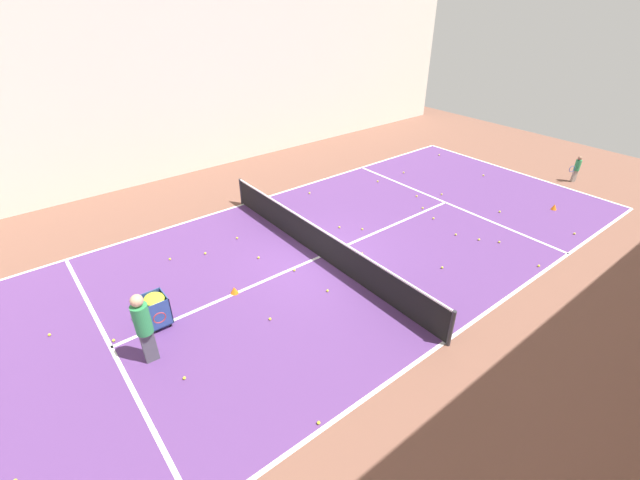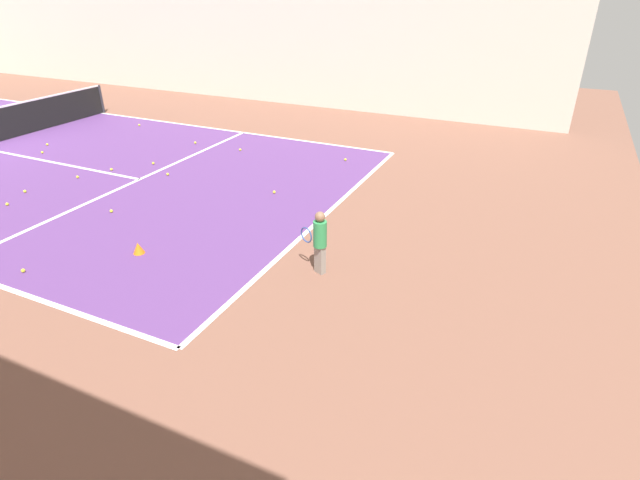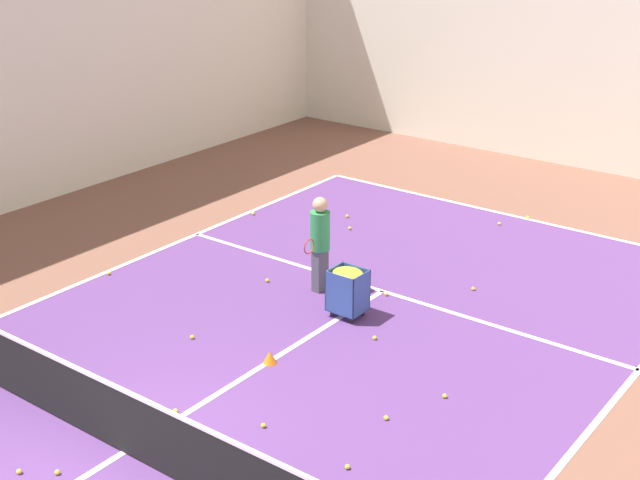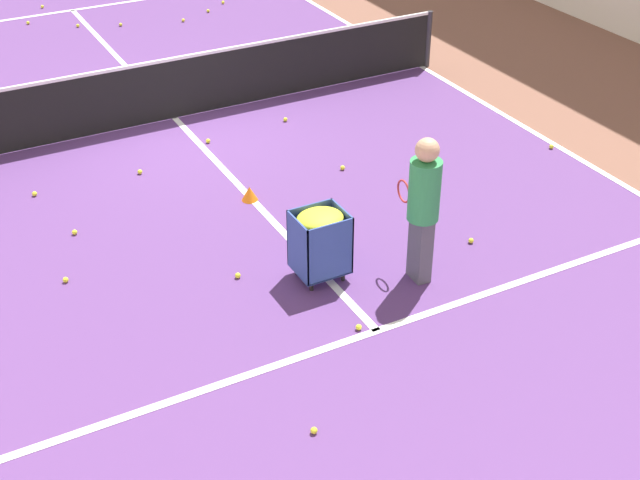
# 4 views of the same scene
# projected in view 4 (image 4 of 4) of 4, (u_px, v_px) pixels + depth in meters

# --- Properties ---
(ground_plane) EXTENTS (35.77, 35.77, 0.00)m
(ground_plane) POSITION_uv_depth(u_px,v_px,m) (175.00, 119.00, 14.42)
(ground_plane) COLOR brown
(court_playing_area) EXTENTS (9.57, 22.90, 0.00)m
(court_playing_area) POSITION_uv_depth(u_px,v_px,m) (175.00, 119.00, 14.42)
(court_playing_area) COLOR #563370
(court_playing_area) RESTS_ON ground
(line_sideline_left) EXTENTS (0.10, 22.90, 0.00)m
(line_sideline_left) POSITION_uv_depth(u_px,v_px,m) (422.00, 67.00, 16.33)
(line_sideline_left) COLOR white
(line_sideline_left) RESTS_ON ground
(line_service_near) EXTENTS (9.57, 0.10, 0.00)m
(line_service_near) POSITION_uv_depth(u_px,v_px,m) (73.00, 10.00, 19.11)
(line_service_near) COLOR white
(line_service_near) RESTS_ON ground
(line_service_far) EXTENTS (9.57, 0.10, 0.00)m
(line_service_far) POSITION_uv_depth(u_px,v_px,m) (377.00, 331.00, 9.72)
(line_service_far) COLOR white
(line_service_far) RESTS_ON ground
(line_centre_service) EXTENTS (0.10, 12.60, 0.00)m
(line_centre_service) POSITION_uv_depth(u_px,v_px,m) (175.00, 118.00, 14.42)
(line_centre_service) COLOR white
(line_centre_service) RESTS_ON ground
(tennis_net) EXTENTS (9.87, 0.10, 1.03)m
(tennis_net) POSITION_uv_depth(u_px,v_px,m) (172.00, 88.00, 14.14)
(tennis_net) COLOR #2D2D33
(tennis_net) RESTS_ON ground
(coach_at_net) EXTENTS (0.38, 0.70, 1.83)m
(coach_at_net) POSITION_uv_depth(u_px,v_px,m) (423.00, 201.00, 10.04)
(coach_at_net) COLOR #4C4C56
(coach_at_net) RESTS_ON ground
(ball_cart) EXTENTS (0.60, 0.53, 0.89)m
(ball_cart) POSITION_uv_depth(u_px,v_px,m) (320.00, 232.00, 10.27)
(ball_cart) COLOR #2D478C
(ball_cart) RESTS_ON ground
(training_cone_0) EXTENTS (0.23, 0.23, 0.20)m
(training_cone_0) POSITION_uv_depth(u_px,v_px,m) (250.00, 193.00, 12.12)
(training_cone_0) COLOR orange
(training_cone_0) RESTS_ON ground
(tennis_ball_1) EXTENTS (0.07, 0.07, 0.07)m
(tennis_ball_1) POSITION_uv_depth(u_px,v_px,m) (359.00, 327.00, 9.73)
(tennis_ball_1) COLOR yellow
(tennis_ball_1) RESTS_ON ground
(tennis_ball_3) EXTENTS (0.07, 0.07, 0.07)m
(tennis_ball_3) POSITION_uv_depth(u_px,v_px,m) (84.00, 92.00, 15.25)
(tennis_ball_3) COLOR yellow
(tennis_ball_3) RESTS_ON ground
(tennis_ball_4) EXTENTS (0.07, 0.07, 0.07)m
(tennis_ball_4) POSITION_uv_depth(u_px,v_px,m) (75.00, 232.00, 11.40)
(tennis_ball_4) COLOR yellow
(tennis_ball_4) RESTS_ON ground
(tennis_ball_5) EXTENTS (0.07, 0.07, 0.07)m
(tennis_ball_5) POSITION_uv_depth(u_px,v_px,m) (121.00, 25.00, 18.22)
(tennis_ball_5) COLOR yellow
(tennis_ball_5) RESTS_ON ground
(tennis_ball_6) EXTENTS (0.07, 0.07, 0.07)m
(tennis_ball_6) POSITION_uv_depth(u_px,v_px,m) (471.00, 241.00, 11.22)
(tennis_ball_6) COLOR yellow
(tennis_ball_6) RESTS_ON ground
(tennis_ball_8) EXTENTS (0.07, 0.07, 0.07)m
(tennis_ball_8) POSITION_uv_depth(u_px,v_px,m) (78.00, 26.00, 18.17)
(tennis_ball_8) COLOR yellow
(tennis_ball_8) RESTS_ON ground
(tennis_ball_9) EXTENTS (0.07, 0.07, 0.07)m
(tennis_ball_9) POSITION_uv_depth(u_px,v_px,m) (175.00, 95.00, 15.15)
(tennis_ball_9) COLOR yellow
(tennis_ball_9) RESTS_ON ground
(tennis_ball_10) EXTENTS (0.07, 0.07, 0.07)m
(tennis_ball_10) POSITION_uv_depth(u_px,v_px,m) (109.00, 75.00, 15.89)
(tennis_ball_10) COLOR yellow
(tennis_ball_10) RESTS_ON ground
(tennis_ball_11) EXTENTS (0.07, 0.07, 0.07)m
(tennis_ball_11) POSITION_uv_depth(u_px,v_px,m) (208.00, 11.00, 18.97)
(tennis_ball_11) COLOR yellow
(tennis_ball_11) RESTS_ON ground
(tennis_ball_12) EXTENTS (0.07, 0.07, 0.07)m
(tennis_ball_12) POSITION_uv_depth(u_px,v_px,m) (551.00, 147.00, 13.48)
(tennis_ball_12) COLOR yellow
(tennis_ball_12) RESTS_ON ground
(tennis_ball_16) EXTENTS (0.07, 0.07, 0.07)m
(tennis_ball_16) POSITION_uv_depth(u_px,v_px,m) (35.00, 194.00, 12.25)
(tennis_ball_16) COLOR yellow
(tennis_ball_16) RESTS_ON ground
(tennis_ball_17) EXTENTS (0.07, 0.07, 0.07)m
(tennis_ball_17) POSITION_uv_depth(u_px,v_px,m) (183.00, 20.00, 18.46)
(tennis_ball_17) COLOR yellow
(tennis_ball_17) RESTS_ON ground
(tennis_ball_18) EXTENTS (0.07, 0.07, 0.07)m
(tennis_ball_18) POSITION_uv_depth(u_px,v_px,m) (314.00, 430.00, 8.39)
(tennis_ball_18) COLOR yellow
(tennis_ball_18) RESTS_ON ground
(tennis_ball_19) EXTENTS (0.07, 0.07, 0.07)m
(tennis_ball_19) POSITION_uv_depth(u_px,v_px,m) (66.00, 280.00, 10.49)
(tennis_ball_19) COLOR yellow
(tennis_ball_19) RESTS_ON ground
(tennis_ball_22) EXTENTS (0.07, 0.07, 0.07)m
(tennis_ball_22) POSITION_uv_depth(u_px,v_px,m) (192.00, 85.00, 15.53)
(tennis_ball_22) COLOR yellow
(tennis_ball_22) RESTS_ON ground
(tennis_ball_23) EXTENTS (0.07, 0.07, 0.07)m
(tennis_ball_23) POSITION_uv_depth(u_px,v_px,m) (28.00, 23.00, 18.32)
(tennis_ball_23) COLOR yellow
(tennis_ball_23) RESTS_ON ground
(tennis_ball_26) EXTENTS (0.07, 0.07, 0.07)m
(tennis_ball_26) POSITION_uv_depth(u_px,v_px,m) (285.00, 119.00, 14.31)
(tennis_ball_26) COLOR yellow
(tennis_ball_26) RESTS_ON ground
(tennis_ball_27) EXTENTS (0.07, 0.07, 0.07)m
(tennis_ball_27) POSITION_uv_depth(u_px,v_px,m) (140.00, 172.00, 12.79)
(tennis_ball_27) COLOR yellow
(tennis_ball_27) RESTS_ON ground
(tennis_ball_30) EXTENTS (0.07, 0.07, 0.07)m
(tennis_ball_30) POSITION_uv_depth(u_px,v_px,m) (238.00, 275.00, 10.57)
(tennis_ball_30) COLOR yellow
(tennis_ball_30) RESTS_ON ground
(tennis_ball_33) EXTENTS (0.07, 0.07, 0.07)m
(tennis_ball_33) POSITION_uv_depth(u_px,v_px,m) (343.00, 168.00, 12.90)
(tennis_ball_33) COLOR yellow
(tennis_ball_33) RESTS_ON ground
(tennis_ball_35) EXTENTS (0.07, 0.07, 0.07)m
(tennis_ball_35) POSITION_uv_depth(u_px,v_px,m) (223.00, 2.00, 19.47)
(tennis_ball_35) COLOR yellow
(tennis_ball_35) RESTS_ON ground
(tennis_ball_36) EXTENTS (0.07, 0.07, 0.07)m
(tennis_ball_36) POSITION_uv_depth(u_px,v_px,m) (266.00, 42.00, 17.37)
(tennis_ball_36) COLOR yellow
(tennis_ball_36) RESTS_ON ground
(tennis_ball_37) EXTENTS (0.07, 0.07, 0.07)m
(tennis_ball_37) POSITION_uv_depth(u_px,v_px,m) (42.00, 7.00, 19.22)
(tennis_ball_37) COLOR yellow
(tennis_ball_37) RESTS_ON ground
(tennis_ball_38) EXTENTS (0.07, 0.07, 0.07)m
(tennis_ball_38) POSITION_uv_depth(u_px,v_px,m) (208.00, 141.00, 13.64)
(tennis_ball_38) COLOR yellow
(tennis_ball_38) RESTS_ON ground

